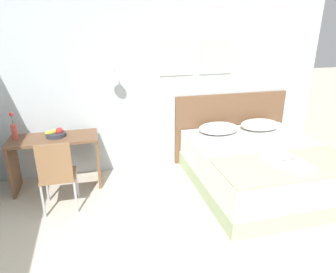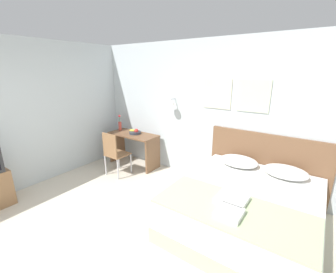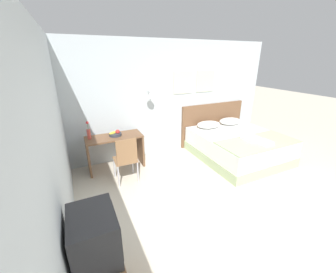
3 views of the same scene
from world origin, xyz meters
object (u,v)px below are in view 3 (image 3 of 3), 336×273
at_px(bed, 237,146).
at_px(folded_towel_mid_bed, 264,142).
at_px(television, 94,236).
at_px(pillow_right, 230,121).
at_px(flower_vase, 89,133).
at_px(desk, 115,146).
at_px(folded_towel_near_foot, 251,138).
at_px(desk_chair, 126,157).
at_px(headboard, 212,123).
at_px(pillow_left, 209,125).
at_px(fruit_bowl, 115,134).
at_px(throw_blanket, 258,142).

relative_size(bed, folded_towel_mid_bed, 7.33).
bearing_deg(television, pillow_right, 34.39).
xyz_separation_m(flower_vase, television, (-0.21, -2.64, -0.05)).
xyz_separation_m(desk, flower_vase, (-0.47, 0.05, 0.36)).
bearing_deg(bed, folded_towel_near_foot, -96.98).
height_order(desk, flower_vase, flower_vase).
bearing_deg(desk_chair, television, -111.33).
xyz_separation_m(headboard, folded_towel_near_foot, (-0.05, -1.45, 0.08)).
xyz_separation_m(pillow_left, pillow_right, (0.70, 0.00, 0.00)).
distance_m(folded_towel_near_foot, desk, 2.92).
relative_size(pillow_right, flower_vase, 1.69).
xyz_separation_m(folded_towel_mid_bed, television, (-3.44, -1.17, 0.18)).
height_order(fruit_bowl, television, television).
xyz_separation_m(desk, fruit_bowl, (0.04, 0.02, 0.27)).
relative_size(bed, throw_blanket, 1.14).
bearing_deg(throw_blanket, flower_vase, 157.44).
relative_size(pillow_left, television, 1.26).
bearing_deg(desk, flower_vase, 173.40).
height_order(pillow_right, television, television).
bearing_deg(fruit_bowl, flower_vase, 175.93).
bearing_deg(flower_vase, throw_blanket, -22.56).
bearing_deg(fruit_bowl, headboard, 6.09).
bearing_deg(pillow_right, fruit_bowl, 179.57).
xyz_separation_m(folded_towel_near_foot, television, (-3.37, -1.44, 0.18)).
height_order(headboard, throw_blanket, headboard).
bearing_deg(desk, bed, -14.51).
relative_size(folded_towel_near_foot, folded_towel_mid_bed, 1.29).
bearing_deg(fruit_bowl, desk_chair, -86.96).
bearing_deg(bed, pillow_right, 63.47).
height_order(bed, television, television).
xyz_separation_m(headboard, television, (-3.42, -2.89, 0.26)).
distance_m(bed, desk, 2.83).
relative_size(folded_towel_mid_bed, flower_vase, 0.73).
bearing_deg(folded_towel_near_foot, television, -156.77).
relative_size(folded_towel_mid_bed, desk, 0.23).
height_order(desk, television, television).
distance_m(bed, folded_towel_mid_bed, 0.79).
bearing_deg(desk_chair, folded_towel_mid_bed, -15.90).
bearing_deg(folded_towel_mid_bed, folded_towel_near_foot, 104.80).
relative_size(headboard, desk_chair, 2.07).
bearing_deg(headboard, pillow_right, -41.49).
xyz_separation_m(folded_towel_near_foot, fruit_bowl, (-2.65, 1.16, 0.14)).
relative_size(headboard, flower_vase, 5.19).
xyz_separation_m(pillow_right, fruit_bowl, (-3.05, 0.02, 0.12)).
height_order(folded_towel_near_foot, television, television).
xyz_separation_m(pillow_right, flower_vase, (-3.56, 0.06, 0.21)).
bearing_deg(folded_towel_mid_bed, pillow_right, 76.79).
relative_size(throw_blanket, fruit_bowl, 6.50).
bearing_deg(headboard, folded_towel_near_foot, -92.10).
relative_size(pillow_right, television, 1.26).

